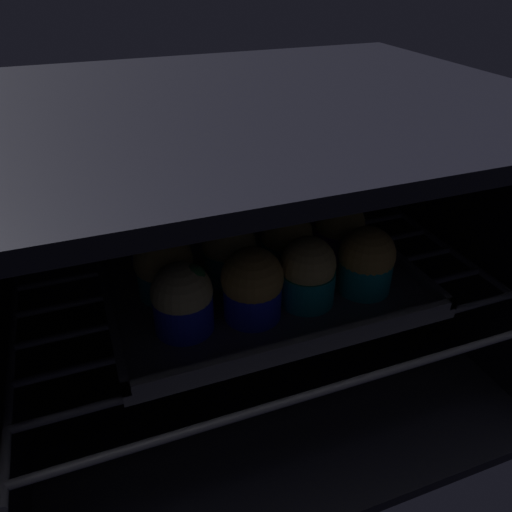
{
  "coord_description": "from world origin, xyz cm",
  "views": [
    {
      "loc": [
        -17.36,
        -24.77,
        47.8
      ],
      "look_at": [
        0.0,
        21.05,
        17.5
      ],
      "focal_mm": 35.01,
      "sensor_mm": 36.0,
      "label": 1
    }
  ],
  "objects_px": {
    "muffin_row0_col3": "(366,261)",
    "muffin_row1_col2": "(286,241)",
    "muffin_row0_col1": "(252,286)",
    "muffin_row2_col0": "(153,232)",
    "muffin_row0_col2": "(308,273)",
    "muffin_row2_col1": "(208,221)",
    "muffin_row0_col0": "(183,299)",
    "muffin_row2_col3": "(310,206)",
    "muffin_row1_col1": "(229,251)",
    "muffin_row1_col3": "(340,230)",
    "baking_tray": "(256,276)",
    "muffin_row2_col2": "(262,216)",
    "muffin_row1_col0": "(164,266)"
  },
  "relations": [
    {
      "from": "muffin_row1_col2",
      "to": "muffin_row0_col3",
      "type": "bearing_deg",
      "value": -47.42
    },
    {
      "from": "muffin_row0_col1",
      "to": "muffin_row0_col0",
      "type": "bearing_deg",
      "value": 175.81
    },
    {
      "from": "muffin_row2_col1",
      "to": "muffin_row1_col1",
      "type": "bearing_deg",
      "value": -86.21
    },
    {
      "from": "muffin_row0_col3",
      "to": "muffin_row2_col3",
      "type": "height_order",
      "value": "muffin_row2_col3"
    },
    {
      "from": "muffin_row0_col0",
      "to": "muffin_row0_col2",
      "type": "relative_size",
      "value": 0.96
    },
    {
      "from": "muffin_row0_col3",
      "to": "muffin_row2_col1",
      "type": "relative_size",
      "value": 0.89
    },
    {
      "from": "muffin_row1_col1",
      "to": "muffin_row1_col3",
      "type": "xyz_separation_m",
      "value": [
        0.14,
        -0.0,
        0.0
      ]
    },
    {
      "from": "muffin_row1_col0",
      "to": "muffin_row2_col1",
      "type": "height_order",
      "value": "muffin_row2_col1"
    },
    {
      "from": "muffin_row0_col1",
      "to": "muffin_row0_col3",
      "type": "relative_size",
      "value": 1.04
    },
    {
      "from": "muffin_row0_col2",
      "to": "muffin_row0_col3",
      "type": "bearing_deg",
      "value": -1.27
    },
    {
      "from": "muffin_row0_col0",
      "to": "muffin_row1_col2",
      "type": "xyz_separation_m",
      "value": [
        0.14,
        0.07,
        0.0
      ]
    },
    {
      "from": "muffin_row0_col2",
      "to": "muffin_row1_col1",
      "type": "relative_size",
      "value": 1.03
    },
    {
      "from": "muffin_row0_col0",
      "to": "muffin_row2_col2",
      "type": "height_order",
      "value": "muffin_row2_col2"
    },
    {
      "from": "muffin_row0_col0",
      "to": "muffin_row2_col3",
      "type": "distance_m",
      "value": 0.25
    },
    {
      "from": "muffin_row0_col1",
      "to": "muffin_row1_col3",
      "type": "xyz_separation_m",
      "value": [
        0.14,
        0.07,
        -0.0
      ]
    },
    {
      "from": "muffin_row1_col1",
      "to": "muffin_row1_col3",
      "type": "relative_size",
      "value": 0.93
    },
    {
      "from": "muffin_row0_col2",
      "to": "muffin_row2_col2",
      "type": "distance_m",
      "value": 0.14
    },
    {
      "from": "muffin_row1_col0",
      "to": "muffin_row1_col2",
      "type": "distance_m",
      "value": 0.14
    },
    {
      "from": "muffin_row0_col1",
      "to": "muffin_row0_col3",
      "type": "xyz_separation_m",
      "value": [
        0.13,
        0.0,
        -0.0
      ]
    },
    {
      "from": "muffin_row1_col3",
      "to": "muffin_row0_col2",
      "type": "bearing_deg",
      "value": -137.64
    },
    {
      "from": "muffin_row0_col0",
      "to": "muffin_row0_col2",
      "type": "xyz_separation_m",
      "value": [
        0.13,
        -0.0,
        0.0
      ]
    },
    {
      "from": "baking_tray",
      "to": "muffin_row0_col0",
      "type": "xyz_separation_m",
      "value": [
        -0.1,
        -0.07,
        0.04
      ]
    },
    {
      "from": "muffin_row2_col0",
      "to": "muffin_row2_col3",
      "type": "relative_size",
      "value": 1.04
    },
    {
      "from": "baking_tray",
      "to": "muffin_row1_col3",
      "type": "bearing_deg",
      "value": -0.22
    },
    {
      "from": "muffin_row2_col2",
      "to": "muffin_row0_col3",
      "type": "bearing_deg",
      "value": -64.26
    },
    {
      "from": "muffin_row2_col2",
      "to": "muffin_row0_col2",
      "type": "bearing_deg",
      "value": -91.18
    },
    {
      "from": "baking_tray",
      "to": "muffin_row2_col0",
      "type": "height_order",
      "value": "muffin_row2_col0"
    },
    {
      "from": "muffin_row0_col1",
      "to": "muffin_row2_col0",
      "type": "xyz_separation_m",
      "value": [
        -0.07,
        0.14,
        0.0
      ]
    },
    {
      "from": "muffin_row0_col0",
      "to": "muffin_row1_col1",
      "type": "bearing_deg",
      "value": 45.21
    },
    {
      "from": "muffin_row0_col0",
      "to": "muffin_row0_col1",
      "type": "bearing_deg",
      "value": -4.19
    },
    {
      "from": "muffin_row0_col3",
      "to": "muffin_row1_col0",
      "type": "bearing_deg",
      "value": 161.62
    },
    {
      "from": "muffin_row1_col1",
      "to": "muffin_row2_col0",
      "type": "bearing_deg",
      "value": 138.57
    },
    {
      "from": "muffin_row0_col0",
      "to": "muffin_row2_col0",
      "type": "height_order",
      "value": "muffin_row2_col0"
    },
    {
      "from": "muffin_row2_col0",
      "to": "baking_tray",
      "type": "bearing_deg",
      "value": -32.81
    },
    {
      "from": "muffin_row2_col0",
      "to": "muffin_row1_col2",
      "type": "bearing_deg",
      "value": -26.06
    },
    {
      "from": "muffin_row1_col0",
      "to": "muffin_row1_col2",
      "type": "bearing_deg",
      "value": 0.23
    },
    {
      "from": "muffin_row1_col3",
      "to": "muffin_row0_col3",
      "type": "bearing_deg",
      "value": -95.28
    },
    {
      "from": "muffin_row0_col1",
      "to": "muffin_row0_col2",
      "type": "height_order",
      "value": "muffin_row0_col1"
    },
    {
      "from": "muffin_row0_col3",
      "to": "muffin_row1_col2",
      "type": "xyz_separation_m",
      "value": [
        -0.06,
        0.07,
        0.0
      ]
    },
    {
      "from": "muffin_row0_col0",
      "to": "muffin_row2_col1",
      "type": "relative_size",
      "value": 0.87
    },
    {
      "from": "muffin_row0_col0",
      "to": "muffin_row2_col0",
      "type": "xyz_separation_m",
      "value": [
        -0.0,
        0.13,
        0.0
      ]
    },
    {
      "from": "baking_tray",
      "to": "muffin_row2_col3",
      "type": "distance_m",
      "value": 0.13
    },
    {
      "from": "muffin_row0_col2",
      "to": "muffin_row2_col1",
      "type": "distance_m",
      "value": 0.16
    },
    {
      "from": "muffin_row0_col0",
      "to": "muffin_row0_col1",
      "type": "distance_m",
      "value": 0.07
    },
    {
      "from": "muffin_row1_col0",
      "to": "muffin_row1_col3",
      "type": "relative_size",
      "value": 0.94
    },
    {
      "from": "muffin_row1_col1",
      "to": "muffin_row2_col3",
      "type": "relative_size",
      "value": 0.93
    },
    {
      "from": "muffin_row1_col0",
      "to": "muffin_row2_col2",
      "type": "height_order",
      "value": "muffin_row2_col2"
    },
    {
      "from": "muffin_row2_col1",
      "to": "muffin_row1_col3",
      "type": "bearing_deg",
      "value": -26.88
    },
    {
      "from": "muffin_row2_col1",
      "to": "muffin_row2_col3",
      "type": "relative_size",
      "value": 1.07
    },
    {
      "from": "muffin_row0_col1",
      "to": "muffin_row0_col3",
      "type": "distance_m",
      "value": 0.13
    }
  ]
}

